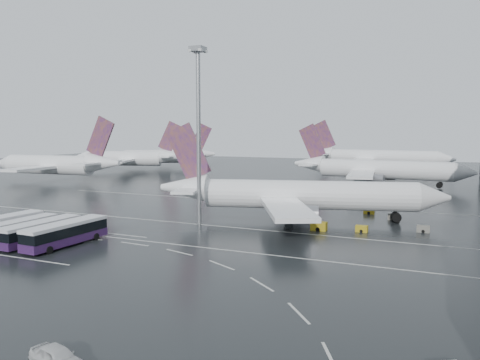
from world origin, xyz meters
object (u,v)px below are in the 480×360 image
at_px(jet_remote_far, 166,156).
at_px(bus_row_near_a, 1,226).
at_px(bus_row_near_c, 40,231).
at_px(gse_cart_belly_d, 423,229).
at_px(gse_cart_belly_b, 394,217).
at_px(floodlight_mast, 198,114).
at_px(gse_cart_belly_e, 369,211).
at_px(airliner_main, 294,195).
at_px(jet_remote_mid, 131,158).
at_px(airliner_gate_b, 375,170).
at_px(gse_cart_belly_a, 362,229).
at_px(airliner_gate_c, 375,158).
at_px(bus_row_near_b, 21,229).
at_px(jet_remote_west, 57,165).
at_px(gse_cart_belly_c, 319,226).
at_px(bus_row_near_d, 66,233).
at_px(van_curve_b, 57,358).

bearing_deg(jet_remote_far, bus_row_near_a, 81.16).
relative_size(bus_row_near_c, gse_cart_belly_d, 6.57).
xyz_separation_m(bus_row_near_c, gse_cart_belly_b, (44.89, 38.83, -1.19)).
bearing_deg(floodlight_mast, gse_cart_belly_e, 41.15).
xyz_separation_m(bus_row_near_a, gse_cart_belly_e, (47.90, 43.21, -1.24)).
bearing_deg(bus_row_near_c, airliner_main, -39.36).
xyz_separation_m(jet_remote_mid, gse_cart_belly_b, (106.21, -65.22, -4.63)).
xyz_separation_m(airliner_gate_b, floodlight_mast, (-19.85, -72.72, 14.30)).
distance_m(jet_remote_far, gse_cart_belly_b, 134.00).
bearing_deg(gse_cart_belly_a, airliner_gate_b, 95.80).
relative_size(airliner_main, airliner_gate_c, 0.88).
bearing_deg(airliner_main, bus_row_near_b, -150.78).
relative_size(airliner_main, gse_cart_belly_b, 25.60).
bearing_deg(bus_row_near_b, jet_remote_mid, 29.41).
xyz_separation_m(jet_remote_west, floodlight_mast, (73.72, -42.01, 13.57)).
bearing_deg(jet_remote_far, gse_cart_belly_b, 109.48).
distance_m(airliner_main, bus_row_near_c, 42.64).
xyz_separation_m(bus_row_near_a, gse_cart_belly_a, (49.21, 25.92, -1.27)).
bearing_deg(jet_remote_west, gse_cart_belly_a, 155.20).
distance_m(jet_remote_west, bus_row_near_a, 81.29).
height_order(airliner_gate_c, bus_row_near_c, airliner_gate_c).
relative_size(airliner_gate_b, bus_row_near_a, 3.98).
relative_size(jet_remote_far, bus_row_near_c, 3.16).
height_order(airliner_main, gse_cart_belly_a, airliner_main).
xyz_separation_m(bus_row_near_c, gse_cart_belly_d, (50.23, 29.74, -1.20)).
height_order(jet_remote_mid, gse_cart_belly_c, jet_remote_mid).
bearing_deg(airliner_gate_c, airliner_gate_b, -76.23).
height_order(bus_row_near_d, gse_cart_belly_d, bus_row_near_d).
distance_m(bus_row_near_d, gse_cart_belly_a, 44.87).
bearing_deg(airliner_main, airliner_gate_c, 75.85).
relative_size(airliner_gate_c, bus_row_near_b, 4.83).
height_order(bus_row_near_b, gse_cart_belly_d, bus_row_near_b).
bearing_deg(airliner_gate_c, gse_cart_belly_e, -76.82).
height_order(bus_row_near_a, gse_cart_belly_b, bus_row_near_a).
bearing_deg(gse_cart_belly_e, bus_row_near_c, -132.61).
xyz_separation_m(airliner_main, bus_row_near_c, (-28.21, -31.87, -2.68)).
height_order(jet_remote_west, gse_cart_belly_c, jet_remote_west).
bearing_deg(van_curve_b, airliner_gate_b, 9.88).
bearing_deg(jet_remote_far, airliner_gate_c, 163.79).
height_order(bus_row_near_a, bus_row_near_b, bus_row_near_a).
distance_m(bus_row_near_c, gse_cart_belly_e, 58.91).
bearing_deg(gse_cart_belly_d, jet_remote_west, 163.04).
bearing_deg(bus_row_near_d, bus_row_near_a, 93.13).
bearing_deg(airliner_gate_b, airliner_main, -89.98).
bearing_deg(floodlight_mast, bus_row_near_d, -115.66).
xyz_separation_m(jet_remote_mid, floodlight_mast, (75.76, -82.93, 13.72)).
distance_m(airliner_gate_c, gse_cart_belly_c, 122.44).
distance_m(airliner_gate_c, floodlight_mast, 126.93).
height_order(jet_remote_mid, bus_row_near_c, jet_remote_mid).
height_order(gse_cart_belly_a, gse_cart_belly_e, gse_cart_belly_e).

